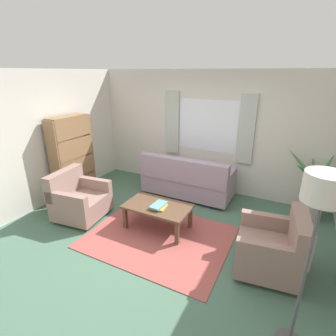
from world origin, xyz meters
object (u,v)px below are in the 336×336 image
at_px(bookshelf, 74,156).
at_px(standing_lamp, 320,208).
at_px(armchair_left, 78,199).
at_px(couch, 187,180).
at_px(book_stack_on_table, 159,206).
at_px(potted_plant, 312,193).
at_px(coffee_table, 158,208).
at_px(armchair_right, 274,248).

relative_size(bookshelf, standing_lamp, 0.94).
xyz_separation_m(armchair_left, bookshelf, (-0.72, 0.69, 0.53)).
bearing_deg(armchair_left, couch, -46.82).
height_order(couch, standing_lamp, standing_lamp).
bearing_deg(bookshelf, standing_lamp, 70.54).
xyz_separation_m(book_stack_on_table, potted_plant, (2.25, 1.62, 0.03)).
relative_size(armchair_left, potted_plant, 0.74).
bearing_deg(coffee_table, couch, 92.34).
distance_m(couch, standing_lamp, 3.56).
distance_m(armchair_left, potted_plant, 4.23).
bearing_deg(book_stack_on_table, armchair_left, -169.76).
bearing_deg(couch, book_stack_on_table, 94.32).
bearing_deg(standing_lamp, book_stack_on_table, 151.85).
bearing_deg(bookshelf, potted_plant, 105.04).
xyz_separation_m(armchair_right, book_stack_on_table, (-1.81, 0.13, 0.11)).
distance_m(couch, bookshelf, 2.42).
distance_m(couch, armchair_right, 2.46).
relative_size(couch, standing_lamp, 1.04).
distance_m(armchair_right, potted_plant, 1.81).
height_order(book_stack_on_table, bookshelf, bookshelf).
distance_m(potted_plant, bookshelf, 4.67).
distance_m(armchair_right, book_stack_on_table, 1.82).
relative_size(armchair_right, standing_lamp, 0.51).
relative_size(armchair_right, bookshelf, 0.55).
xyz_separation_m(armchair_right, coffee_table, (-1.86, 0.18, 0.03)).
bearing_deg(potted_plant, bookshelf, -164.96).
distance_m(armchair_left, coffee_table, 1.52).
bearing_deg(armchair_right, couch, -136.11).
bearing_deg(armchair_left, coffee_table, -84.22).
xyz_separation_m(potted_plant, bookshelf, (-4.50, -1.21, 0.38)).
height_order(coffee_table, book_stack_on_table, book_stack_on_table).
height_order(couch, book_stack_on_table, couch).
relative_size(couch, coffee_table, 1.73).
xyz_separation_m(potted_plant, standing_lamp, (-0.14, -2.75, 1.03)).
distance_m(armchair_right, coffee_table, 1.87).
xyz_separation_m(couch, potted_plant, (2.35, 0.21, 0.13)).
bearing_deg(couch, armchair_left, 49.88).
height_order(book_stack_on_table, potted_plant, potted_plant).
xyz_separation_m(book_stack_on_table, bookshelf, (-2.25, 0.41, 0.42)).
height_order(couch, bookshelf, bookshelf).
bearing_deg(bookshelf, coffee_table, 80.66).
height_order(armchair_left, bookshelf, bookshelf).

